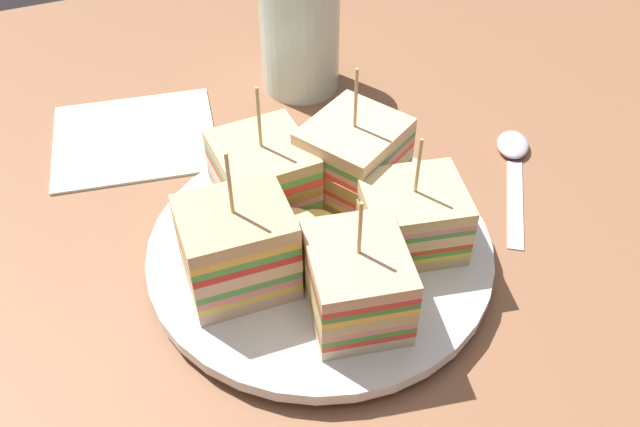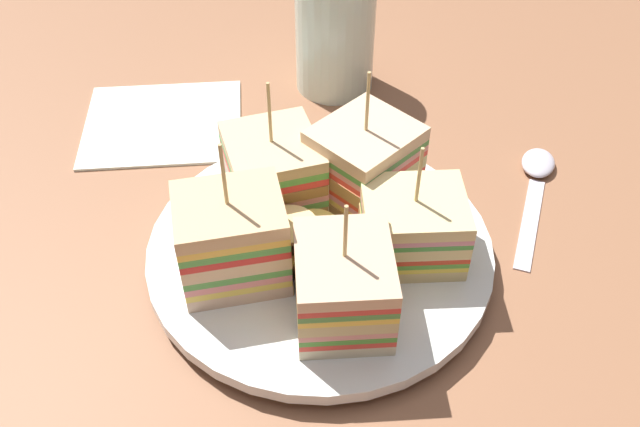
% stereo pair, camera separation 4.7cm
% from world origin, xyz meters
% --- Properties ---
extents(ground_plane, '(1.23, 0.93, 0.02)m').
position_xyz_m(ground_plane, '(0.00, 0.00, -0.01)').
color(ground_plane, '#8F5E40').
extents(plate, '(0.24, 0.24, 0.02)m').
position_xyz_m(plate, '(0.00, 0.00, 0.01)').
color(plate, white).
rests_on(plate, ground_plane).
extents(sandwich_wedge_0, '(0.07, 0.06, 0.11)m').
position_xyz_m(sandwich_wedge_0, '(-0.06, -0.01, 0.05)').
color(sandwich_wedge_0, beige).
rests_on(sandwich_wedge_0, plate).
extents(sandwich_wedge_1, '(0.07, 0.08, 0.09)m').
position_xyz_m(sandwich_wedge_1, '(-0.00, -0.06, 0.04)').
color(sandwich_wedge_1, beige).
rests_on(sandwich_wedge_1, plate).
extents(sandwich_wedge_2, '(0.08, 0.07, 0.09)m').
position_xyz_m(sandwich_wedge_2, '(0.06, -0.02, 0.04)').
color(sandwich_wedge_2, '#DDC580').
rests_on(sandwich_wedge_2, plate).
extents(sandwich_wedge_3, '(0.09, 0.09, 0.11)m').
position_xyz_m(sandwich_wedge_3, '(0.04, 0.04, 0.05)').
color(sandwich_wedge_3, beige).
rests_on(sandwich_wedge_3, plate).
extents(sandwich_wedge_4, '(0.07, 0.07, 0.10)m').
position_xyz_m(sandwich_wedge_4, '(-0.02, 0.06, 0.04)').
color(sandwich_wedge_4, beige).
rests_on(sandwich_wedge_4, plate).
extents(chip_pile, '(0.07, 0.06, 0.03)m').
position_xyz_m(chip_pile, '(-0.02, 0.00, 0.03)').
color(chip_pile, '#DBBD5E').
rests_on(chip_pile, plate).
extents(spoon, '(0.09, 0.12, 0.01)m').
position_xyz_m(spoon, '(0.19, 0.05, 0.00)').
color(spoon, silver).
rests_on(spoon, ground_plane).
extents(napkin, '(0.15, 0.14, 0.01)m').
position_xyz_m(napkin, '(-0.10, 0.19, 0.00)').
color(napkin, white).
rests_on(napkin, ground_plane).
extents(drinking_glass, '(0.07, 0.07, 0.11)m').
position_xyz_m(drinking_glass, '(0.07, 0.22, 0.04)').
color(drinking_glass, silver).
rests_on(drinking_glass, ground_plane).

